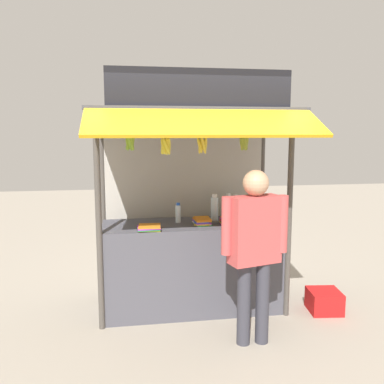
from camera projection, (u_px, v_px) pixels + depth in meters
name	position (u px, v px, depth m)	size (l,w,h in m)	color
ground_plane	(192.00, 307.00, 4.64)	(20.00, 20.00, 0.00)	#9E9384
stall_counter	(192.00, 266.00, 4.57)	(1.96, 0.71, 0.98)	#4C4C56
stall_structure	(190.00, 169.00, 4.56)	(2.16, 1.64, 2.56)	#4C4742
water_bottle_far_right	(178.00, 213.00, 4.53)	(0.06, 0.06, 0.22)	silver
water_bottle_back_right	(236.00, 212.00, 4.56)	(0.07, 0.07, 0.24)	silver
water_bottle_center	(214.00, 208.00, 4.65)	(0.08, 0.08, 0.30)	silver
water_bottle_rear_center	(228.00, 206.00, 4.79)	(0.08, 0.08, 0.29)	silver
water_bottle_front_left	(235.00, 206.00, 4.84)	(0.08, 0.08, 0.27)	silver
magazine_stack_far_left	(202.00, 221.00, 4.44)	(0.20, 0.26, 0.07)	green
magazine_stack_back_left	(259.00, 219.00, 4.55)	(0.24, 0.27, 0.08)	yellow
magazine_stack_left	(233.00, 222.00, 4.37)	(0.25, 0.33, 0.08)	green
magazine_stack_mid_right	(149.00, 228.00, 4.20)	(0.25, 0.28, 0.04)	yellow
banana_bunch_inner_right	(244.00, 143.00, 4.00)	(0.09, 0.09, 0.29)	#332D23
banana_bunch_leftmost	(166.00, 146.00, 3.88)	(0.11, 0.12, 0.32)	#332D23
banana_bunch_inner_left	(203.00, 144.00, 3.94)	(0.12, 0.12, 0.32)	#332D23
banana_bunch_rightmost	(130.00, 142.00, 3.82)	(0.11, 0.10, 0.28)	#332D23
vendor_person	(255.00, 241.00, 3.72)	(0.62, 0.31, 1.64)	#383842
plastic_crate	(324.00, 301.00, 4.52)	(0.34, 0.34, 0.24)	red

